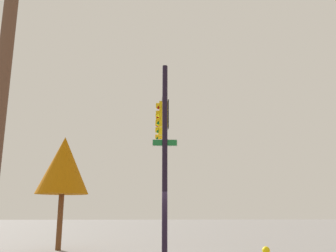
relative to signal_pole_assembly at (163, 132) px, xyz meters
name	(u,v)px	position (x,y,z in m)	size (l,w,h in m)	color
signal_pole_assembly	(163,132)	(0.00, 0.00, 0.00)	(6.09, 0.94, 7.36)	black
utility_pole	(1,95)	(-8.90, 3.29, -1.25)	(1.77, 0.58, 7.61)	brown
tree_near	(64,166)	(2.62, 4.86, -1.19)	(2.56, 2.56, 5.46)	#5B3319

